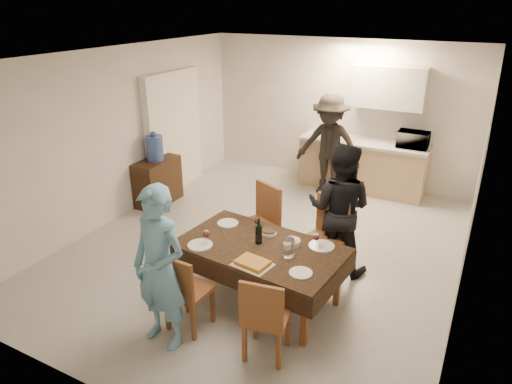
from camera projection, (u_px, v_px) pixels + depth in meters
floor at (266, 246)px, 6.45m from camera, size 5.00×6.00×0.02m
ceiling at (267, 55)px, 5.43m from camera, size 5.00×6.00×0.02m
wall_back at (339, 112)px, 8.39m from camera, size 5.00×0.02×2.60m
wall_front at (93, 271)px, 3.49m from camera, size 5.00×0.02×2.60m
wall_left at (121, 134)px, 7.00m from camera, size 0.02×6.00×2.60m
wall_right at (476, 194)px, 4.88m from camera, size 0.02×6.00×2.60m
stub_partition at (174, 132)px, 8.04m from camera, size 0.15×1.40×2.10m
kitchen_base_cabinet at (362, 167)px, 8.21m from camera, size 2.20×0.60×0.86m
kitchen_worktop at (364, 142)px, 8.03m from camera, size 2.24×0.64×0.05m
upper_cabinet at (389, 87)px, 7.64m from camera, size 1.20×0.34×0.70m
dining_table at (261, 249)px, 5.04m from camera, size 1.91×1.24×0.71m
chair_near_left at (183, 286)px, 4.60m from camera, size 0.43×0.43×0.49m
chair_near_right at (263, 311)px, 4.21m from camera, size 0.48×0.48×0.50m
chair_far_left at (252, 220)px, 5.78m from camera, size 0.61×0.63×0.56m
chair_far_right at (319, 236)px, 5.40m from camera, size 0.58×0.59×0.56m
console at (158, 182)px, 7.67m from camera, size 0.41×0.83×0.77m
water_jug at (155, 148)px, 7.44m from camera, size 0.27×0.27×0.41m
wine_bottle at (259, 231)px, 5.03m from camera, size 0.08×0.08×0.31m
water_pitcher at (288, 248)px, 4.80m from camera, size 0.13×0.13×0.20m
savoury_tart at (253, 263)px, 4.67m from camera, size 0.42×0.34×0.05m
salad_bowl at (292, 242)px, 5.04m from camera, size 0.18×0.18×0.07m
mushroom_dish at (268, 233)px, 5.27m from camera, size 0.20×0.20×0.04m
wine_glass_a at (206, 237)px, 5.02m from camera, size 0.08×0.08×0.19m
wine_glass_b at (316, 240)px, 4.96m from camera, size 0.09×0.09×0.19m
wine_glass_c at (257, 224)px, 5.32m from camera, size 0.08×0.08×0.19m
plate_near_left at (200, 245)px, 5.04m from camera, size 0.28×0.28×0.02m
plate_near_right at (301, 273)px, 4.53m from camera, size 0.23×0.23×0.01m
plate_far_left at (228, 223)px, 5.53m from camera, size 0.25×0.25×0.01m
plate_far_right at (322, 246)px, 5.02m from camera, size 0.29×0.29×0.02m
microwave at (413, 140)px, 7.62m from camera, size 0.50×0.34×0.28m
person_near at (160, 269)px, 4.35m from camera, size 0.65×0.46×1.69m
person_far at (339, 209)px, 5.60m from camera, size 0.85×0.68×1.68m
person_kitchen at (329, 145)px, 7.87m from camera, size 1.14×0.66×1.77m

